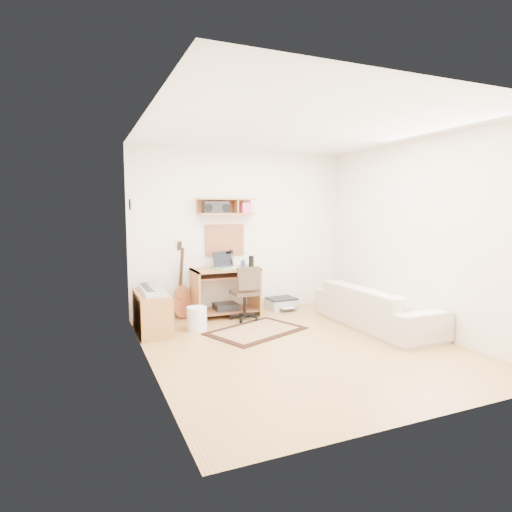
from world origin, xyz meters
name	(u,v)px	position (x,y,z in m)	size (l,w,h in m)	color
floor	(301,346)	(0.00, 0.00, -0.01)	(3.60, 4.00, 0.01)	tan
ceiling	(303,127)	(0.00, 0.00, 2.60)	(3.60, 4.00, 0.01)	white
back_wall	(242,231)	(0.00, 2.00, 1.30)	(3.60, 0.01, 2.60)	white
left_wall	(147,244)	(-1.80, 0.00, 1.30)	(0.01, 4.00, 2.60)	white
right_wall	(419,236)	(1.80, 0.00, 1.30)	(0.01, 4.00, 2.60)	white
wall_shelf	(227,206)	(-0.30, 1.88, 1.70)	(0.90, 0.25, 0.26)	#AF773D
cork_board	(225,240)	(-0.30, 1.98, 1.17)	(0.64, 0.03, 0.49)	tan
wall_photo	(130,204)	(-1.79, 1.50, 1.72)	(0.02, 0.20, 0.15)	#4C8CBF
desk	(226,292)	(-0.38, 1.73, 0.38)	(1.00, 0.55, 0.75)	#AF773D
laptop	(227,260)	(-0.36, 1.71, 0.88)	(0.34, 0.34, 0.26)	silver
speaker	(251,262)	(0.03, 1.68, 0.84)	(0.08, 0.08, 0.18)	black
desk_lamp	(233,258)	(-0.21, 1.87, 0.89)	(0.09, 0.09, 0.27)	black
pencil_cup	(243,263)	(-0.05, 1.83, 0.80)	(0.07, 0.07, 0.10)	#2F498D
boombox	(216,208)	(-0.48, 1.87, 1.68)	(0.38, 0.17, 0.20)	black
rug	(256,331)	(-0.27, 0.76, 0.01)	(1.25, 0.84, 0.02)	tan
task_chair	(245,292)	(-0.19, 1.40, 0.42)	(0.43, 0.43, 0.83)	#392C21
cabinet	(152,312)	(-1.58, 1.28, 0.28)	(0.40, 0.90, 0.55)	#AF773D
music_keyboard	(151,290)	(-1.58, 1.28, 0.59)	(0.26, 0.82, 0.07)	#B2B5BA
guitar	(182,280)	(-1.03, 1.86, 0.59)	(0.31, 0.20, 1.18)	#B15F36
waste_basket	(197,319)	(-1.00, 1.13, 0.16)	(0.27, 0.27, 0.33)	white
printer	(281,304)	(0.63, 1.81, 0.09)	(0.47, 0.37, 0.18)	#A5A8AA
sofa	(376,300)	(1.38, 0.31, 0.39)	(2.00, 0.58, 0.78)	#C4B39B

